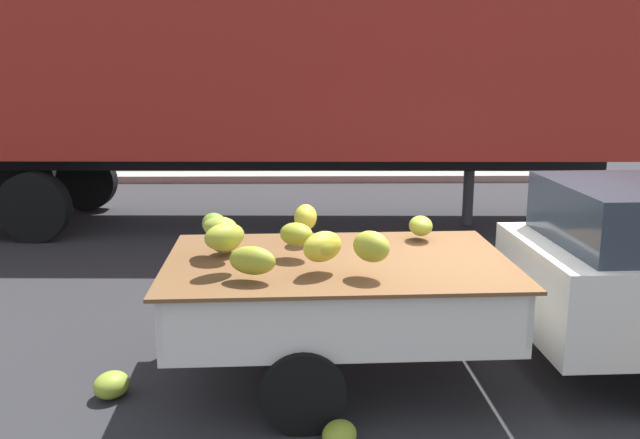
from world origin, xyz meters
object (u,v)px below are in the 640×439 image
pickup_truck (568,278)px  fallen_banana_bunch_near_tailgate (111,385)px  fallen_banana_bunch_by_wheel (339,435)px  semi_trailer (268,73)px

pickup_truck → fallen_banana_bunch_near_tailgate: size_ratio=15.90×
pickup_truck → fallen_banana_bunch_by_wheel: size_ratio=16.43×
fallen_banana_bunch_by_wheel → semi_trailer: bearing=97.2°
semi_trailer → fallen_banana_bunch_by_wheel: 7.53m
semi_trailer → fallen_banana_bunch_near_tailgate: size_ratio=37.25×
fallen_banana_bunch_near_tailgate → fallen_banana_bunch_by_wheel: size_ratio=1.03×
pickup_truck → fallen_banana_bunch_by_wheel: 2.47m
pickup_truck → fallen_banana_bunch_near_tailgate: pickup_truck is taller
pickup_truck → semi_trailer: (-2.91, 5.90, 1.66)m
pickup_truck → fallen_banana_bunch_near_tailgate: (-3.86, -0.39, -0.78)m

